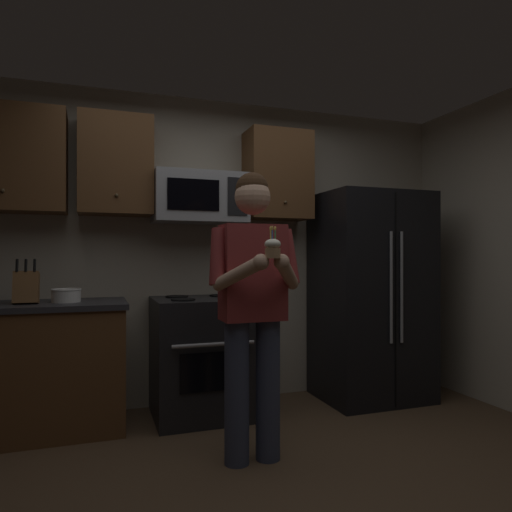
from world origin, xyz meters
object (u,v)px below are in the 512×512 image
at_px(oven_range, 203,356).
at_px(bowl_large_white, 66,295).
at_px(refrigerator, 371,296).
at_px(person, 253,298).
at_px(cupcake, 273,248).
at_px(microwave, 200,198).
at_px(knife_block, 26,287).

relative_size(oven_range, bowl_large_white, 4.50).
height_order(refrigerator, person, refrigerator).
xyz_separation_m(bowl_large_white, cupcake, (1.10, -1.26, 0.32)).
bearing_deg(refrigerator, bowl_large_white, 178.83).
bearing_deg(cupcake, bowl_large_white, 131.14).
height_order(microwave, bowl_large_white, microwave).
bearing_deg(cupcake, microwave, 94.40).
bearing_deg(oven_range, person, -83.47).
relative_size(refrigerator, cupcake, 10.35).
xyz_separation_m(oven_range, knife_block, (-1.25, -0.03, 0.57)).
bearing_deg(knife_block, bowl_large_white, 9.15).
xyz_separation_m(oven_range, person, (0.11, -0.92, 0.53)).
distance_m(oven_range, bowl_large_white, 1.12).
distance_m(microwave, knife_block, 1.43).
bearing_deg(refrigerator, microwave, 173.97).
bearing_deg(cupcake, knife_block, 138.04).
xyz_separation_m(oven_range, cupcake, (0.11, -1.25, 0.83)).
xyz_separation_m(oven_range, microwave, (0.00, 0.12, 1.26)).
bearing_deg(cupcake, oven_range, 94.82).
bearing_deg(bowl_large_white, knife_block, -170.85).
relative_size(oven_range, microwave, 1.26).
distance_m(refrigerator, bowl_large_white, 2.50).
distance_m(oven_range, microwave, 1.26).
distance_m(knife_block, cupcake, 1.84).
bearing_deg(person, cupcake, -90.00).
distance_m(refrigerator, knife_block, 2.75).
height_order(bowl_large_white, cupcake, cupcake).
relative_size(microwave, cupcake, 4.26).
distance_m(refrigerator, cupcake, 1.89).
bearing_deg(bowl_large_white, refrigerator, -1.17).
xyz_separation_m(microwave, cupcake, (0.11, -1.37, -0.43)).
bearing_deg(knife_block, oven_range, 1.34).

